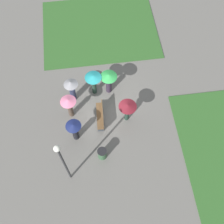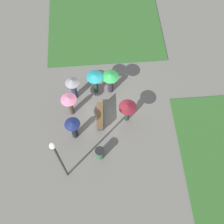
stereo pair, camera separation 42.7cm
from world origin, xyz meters
The scene contains 11 objects.
ground_plane centered at (0.00, 0.00, 0.00)m, with size 90.00×90.00×0.00m, color #66635E.
lawn_patch_near centered at (-6.59, 0.48, 0.03)m, with size 6.97×8.78×0.06m.
park_bench centered at (1.25, -0.29, 0.47)m, with size 1.94×0.52×0.90m.
lamp_post centered at (4.83, -2.50, 3.11)m, with size 0.32×0.32×4.92m.
trash_bin centered at (3.80, -0.51, 0.44)m, with size 0.57×0.57×0.88m.
crowd_person_maroon centered at (1.44, 1.35, 1.38)m, with size 1.11×1.11×1.79m.
crowd_person_teal centered at (-0.85, -0.51, 1.40)m, with size 1.08×1.08×1.90m.
crowd_person_pink centered at (0.68, -2.18, 1.35)m, with size 0.98×0.98×1.92m.
crowd_person_navy centered at (2.34, -1.99, 1.15)m, with size 0.93×0.93×1.83m.
crowd_person_grey centered at (-0.52, -1.95, 1.29)m, with size 0.91×0.91×1.98m.
crowd_person_green centered at (-0.84, 0.48, 1.29)m, with size 1.10×1.10×1.86m.
Camera 2 is at (9.47, -0.23, 16.43)m, focal length 45.00 mm.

